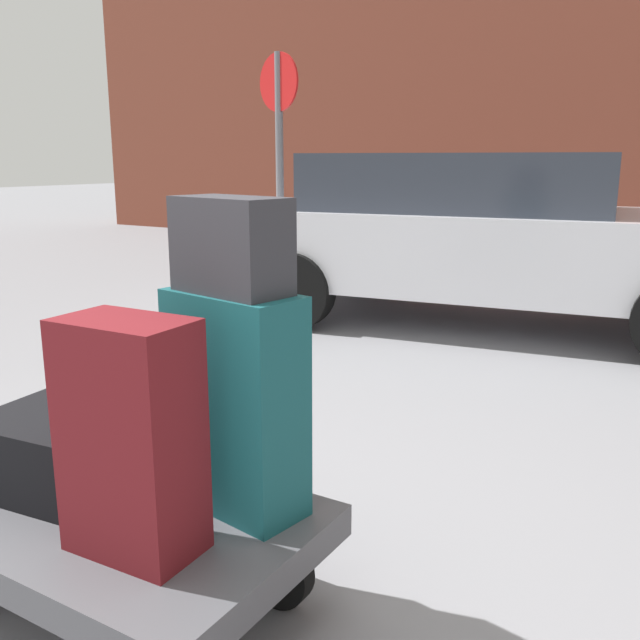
% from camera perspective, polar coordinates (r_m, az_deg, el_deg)
% --- Properties ---
extents(ground_plane, '(60.00, 60.00, 0.00)m').
position_cam_1_polar(ground_plane, '(2.44, -15.91, -21.73)').
color(ground_plane, gray).
extents(luggage_cart, '(1.21, 0.79, 0.34)m').
position_cam_1_polar(luggage_cart, '(2.30, -16.34, -16.22)').
color(luggage_cart, '#4C4C51').
rests_on(luggage_cart, ground_plane).
extents(suitcase_teal_front_right, '(0.45, 0.27, 0.66)m').
position_cam_1_polar(suitcase_teal_front_right, '(2.09, -6.95, -6.74)').
color(suitcase_teal_front_right, '#144C51').
rests_on(suitcase_teal_front_right, luggage_cart).
extents(suitcase_maroon_center, '(0.36, 0.23, 0.64)m').
position_cam_1_polar(suitcase_maroon_center, '(1.92, -15.28, -9.32)').
color(suitcase_maroon_center, maroon).
rests_on(suitcase_maroon_center, luggage_cart).
extents(suitcase_black_rear_left, '(0.54, 0.51, 0.24)m').
position_cam_1_polar(suitcase_black_rear_left, '(2.43, -19.76, -9.83)').
color(suitcase_black_rear_left, black).
rests_on(suitcase_black_rear_left, luggage_cart).
extents(duffel_bag_charcoal_topmost_pile, '(0.37, 0.23, 0.27)m').
position_cam_1_polar(duffel_bag_charcoal_topmost_pile, '(1.98, -7.33, 6.11)').
color(duffel_bag_charcoal_topmost_pile, '#2D2D33').
rests_on(duffel_bag_charcoal_topmost_pile, suitcase_teal_front_right).
extents(parked_car, '(4.51, 2.39, 1.42)m').
position_cam_1_polar(parked_car, '(6.04, 13.29, 6.91)').
color(parked_car, silver).
rests_on(parked_car, ground_plane).
extents(no_parking_sign, '(0.49, 0.15, 2.28)m').
position_cam_1_polar(no_parking_sign, '(6.35, -3.34, 13.43)').
color(no_parking_sign, slate).
rests_on(no_parking_sign, ground_plane).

